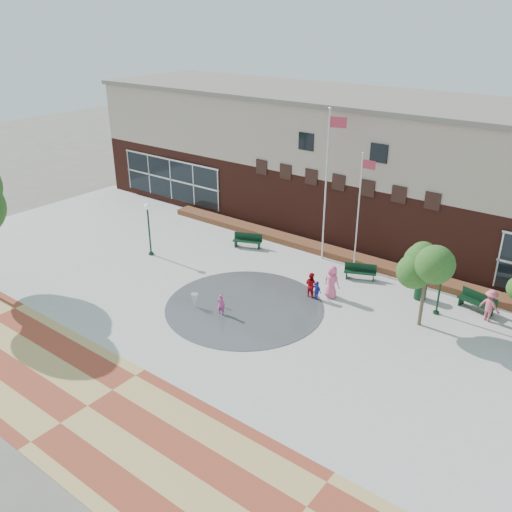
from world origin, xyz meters
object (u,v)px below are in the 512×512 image
Objects in this scene: bench_left at (247,243)px; child_splash at (221,304)px; flagpole_right at (359,206)px; trash_can at (421,290)px; flagpole_left at (327,179)px.

child_splash reaches higher than bench_left.
bench_left is at bearing -168.88° from flagpole_right.
flagpole_right is at bearing 164.37° from trash_can.
flagpole_left is at bearing 178.67° from flagpole_right.
bench_left is at bearing -78.74° from child_splash.
flagpole_left is at bearing -111.71° from child_splash.
flagpole_right is 10.15m from child_splash.
child_splash is (4.29, -7.63, 0.27)m from bench_left.
child_splash is at bearing -83.28° from bench_left.
flagpole_right is 3.65× the size of bench_left.
flagpole_left reaches higher than child_splash.
child_splash is at bearing -108.37° from flagpole_left.
flagpole_left is at bearing 169.15° from trash_can.
child_splash is at bearing -108.01° from flagpole_right.
flagpole_right is 5.94m from trash_can.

